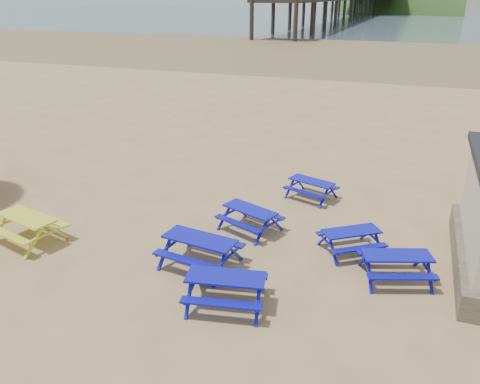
% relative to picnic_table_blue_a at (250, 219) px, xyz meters
% --- Properties ---
extents(ground, '(400.00, 400.00, 0.00)m').
position_rel_picnic_table_blue_a_xyz_m(ground, '(-0.80, -0.91, -0.37)').
color(ground, tan).
rests_on(ground, ground).
extents(wet_sand, '(400.00, 400.00, 0.00)m').
position_rel_picnic_table_blue_a_xyz_m(wet_sand, '(-0.80, 54.09, -0.37)').
color(wet_sand, olive).
rests_on(wet_sand, ground).
extents(sea, '(400.00, 400.00, 0.00)m').
position_rel_picnic_table_blue_a_xyz_m(sea, '(-0.80, 169.09, -0.37)').
color(sea, '#495B68').
rests_on(sea, ground).
extents(picnic_table_blue_a, '(2.16, 1.96, 0.75)m').
position_rel_picnic_table_blue_a_xyz_m(picnic_table_blue_a, '(0.00, 0.00, 0.00)').
color(picnic_table_blue_a, '#080BAE').
rests_on(picnic_table_blue_a, ground).
extents(picnic_table_blue_b, '(1.98, 1.77, 0.69)m').
position_rel_picnic_table_blue_a_xyz_m(picnic_table_blue_b, '(1.26, 3.21, -0.03)').
color(picnic_table_blue_b, '#080BAE').
rests_on(picnic_table_blue_b, ground).
extents(picnic_table_blue_c, '(2.12, 2.05, 0.69)m').
position_rel_picnic_table_blue_a_xyz_m(picnic_table_blue_c, '(3.21, -0.26, -0.03)').
color(picnic_table_blue_c, '#080BAE').
rests_on(picnic_table_blue_c, ground).
extents(picnic_table_blue_d, '(2.20, 1.86, 0.85)m').
position_rel_picnic_table_blue_a_xyz_m(picnic_table_blue_d, '(-0.58, -2.48, 0.05)').
color(picnic_table_blue_d, '#080BAE').
rests_on(picnic_table_blue_d, ground).
extents(picnic_table_blue_e, '(2.16, 1.88, 0.79)m').
position_rel_picnic_table_blue_a_xyz_m(picnic_table_blue_e, '(0.77, -3.88, 0.02)').
color(picnic_table_blue_e, '#080BAE').
rests_on(picnic_table_blue_e, ground).
extents(picnic_table_blue_f, '(2.15, 1.94, 0.74)m').
position_rel_picnic_table_blue_a_xyz_m(picnic_table_blue_f, '(4.53, -1.30, -0.00)').
color(picnic_table_blue_f, '#080BAE').
rests_on(picnic_table_blue_f, ground).
extents(picnic_table_yellow, '(2.29, 2.00, 0.83)m').
position_rel_picnic_table_blue_a_xyz_m(picnic_table_yellow, '(-6.06, -3.05, 0.04)').
color(picnic_table_yellow, gold).
rests_on(picnic_table_yellow, ground).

